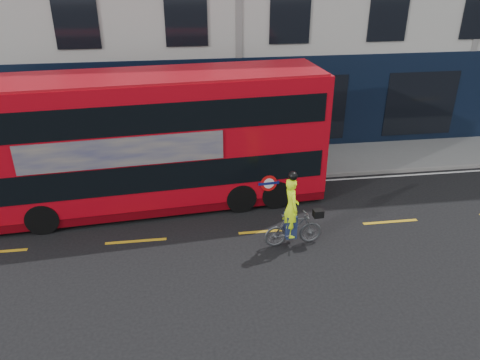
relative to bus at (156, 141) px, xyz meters
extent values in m
plane|color=black|center=(3.27, -3.80, -2.28)|extent=(120.00, 120.00, 0.00)
cube|color=slate|center=(3.27, 2.70, -2.22)|extent=(60.00, 3.00, 0.12)
cube|color=slate|center=(3.27, 1.20, -2.21)|extent=(60.00, 0.12, 0.13)
cube|color=black|center=(3.27, 4.18, -0.28)|extent=(50.00, 0.08, 4.00)
cube|color=silver|center=(3.27, 0.90, -2.28)|extent=(58.00, 0.10, 0.01)
cube|color=#B90714|center=(-0.04, 0.00, 0.14)|extent=(11.13, 3.35, 3.94)
cube|color=#5C030A|center=(-0.04, 0.00, -1.98)|extent=(11.12, 3.30, 0.30)
cube|color=black|center=(-0.04, 0.00, -0.73)|extent=(10.69, 3.36, 0.90)
cube|color=black|center=(-0.04, 0.00, 1.16)|extent=(10.69, 3.36, 0.90)
cube|color=maroon|center=(-0.04, 0.00, 2.13)|extent=(10.90, 3.23, 0.08)
cube|color=black|center=(5.44, 0.43, -0.73)|extent=(0.22, 2.24, 0.90)
cube|color=black|center=(5.44, 0.43, 1.16)|extent=(0.22, 2.24, 0.90)
cube|color=gray|center=(-0.94, -1.35, 0.21)|extent=(5.97, 0.51, 0.90)
cylinder|color=red|center=(3.54, -1.00, -1.28)|extent=(0.56, 0.06, 0.56)
cylinder|color=white|center=(3.54, -1.00, -1.28)|extent=(0.36, 0.05, 0.36)
cube|color=#0C1459|center=(3.54, -1.01, -1.28)|extent=(0.70, 0.08, 0.09)
cylinder|color=black|center=(3.73, 0.30, -1.78)|extent=(1.19, 2.61, 1.00)
cylinder|color=black|center=(2.54, 0.20, -1.78)|extent=(1.19, 2.61, 1.00)
cylinder|color=black|center=(-3.62, -0.28, -1.78)|extent=(1.19, 2.61, 1.00)
imported|color=#4D5053|center=(3.86, -3.09, -1.76)|extent=(1.77, 0.60, 1.04)
imported|color=#D0FC13|center=(3.76, -3.10, -1.02)|extent=(0.47, 0.68, 1.80)
cube|color=black|center=(4.59, -3.05, -1.32)|extent=(0.30, 0.24, 0.22)
cube|color=#1C274B|center=(3.76, -3.10, -1.62)|extent=(0.33, 0.41, 0.71)
sphere|color=black|center=(3.76, -3.10, -0.04)|extent=(0.27, 0.27, 0.27)
camera|label=1|loc=(0.71, -14.34, 5.51)|focal=35.00mm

